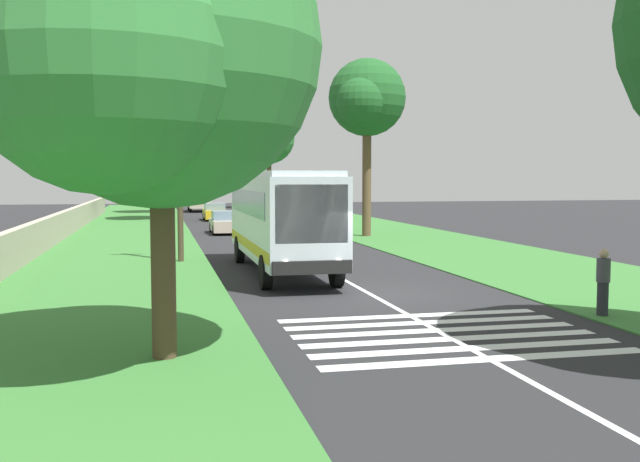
# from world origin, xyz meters

# --- Properties ---
(ground) EXTENTS (160.00, 160.00, 0.00)m
(ground) POSITION_xyz_m (0.00, 0.00, 0.00)
(ground) COLOR #262628
(grass_verge_left) EXTENTS (120.00, 8.00, 0.04)m
(grass_verge_left) POSITION_xyz_m (15.00, 8.20, 0.02)
(grass_verge_left) COLOR #387533
(grass_verge_left) RESTS_ON ground
(grass_verge_right) EXTENTS (120.00, 8.00, 0.04)m
(grass_verge_right) POSITION_xyz_m (15.00, -8.20, 0.02)
(grass_verge_right) COLOR #387533
(grass_verge_right) RESTS_ON ground
(centre_line) EXTENTS (110.00, 0.16, 0.01)m
(centre_line) POSITION_xyz_m (15.00, 0.00, 0.00)
(centre_line) COLOR silver
(centre_line) RESTS_ON ground
(coach_bus) EXTENTS (11.16, 2.62, 3.73)m
(coach_bus) POSITION_xyz_m (5.54, 1.80, 2.15)
(coach_bus) COLOR silver
(coach_bus) RESTS_ON ground
(zebra_crossing) EXTENTS (4.95, 6.80, 0.01)m
(zebra_crossing) POSITION_xyz_m (-5.76, 0.00, 0.00)
(zebra_crossing) COLOR silver
(zebra_crossing) RESTS_ON ground
(trailing_car_0) EXTENTS (4.30, 1.78, 1.43)m
(trailing_car_0) POSITION_xyz_m (24.88, 2.08, 0.67)
(trailing_car_0) COLOR #B7A893
(trailing_car_0) RESTS_ON ground
(trailing_car_1) EXTENTS (4.30, 1.78, 1.43)m
(trailing_car_1) POSITION_xyz_m (32.40, -1.93, 0.67)
(trailing_car_1) COLOR black
(trailing_car_1) RESTS_ON ground
(trailing_car_2) EXTENTS (4.30, 1.78, 1.43)m
(trailing_car_2) POSITION_xyz_m (39.24, 1.64, 0.67)
(trailing_car_2) COLOR gold
(trailing_car_2) RESTS_ON ground
(trailing_car_3) EXTENTS (4.30, 1.78, 1.43)m
(trailing_car_3) POSITION_xyz_m (46.30, -1.67, 0.67)
(trailing_car_3) COLOR gray
(trailing_car_3) RESTS_ON ground
(trailing_minibus_0) EXTENTS (6.00, 2.14, 2.53)m
(trailing_minibus_0) POSITION_xyz_m (55.07, 2.05, 1.55)
(trailing_minibus_0) COLOR #BFB299
(trailing_minibus_0) RESTS_ON ground
(roadside_tree_left_0) EXTENTS (6.06, 5.42, 11.09)m
(roadside_tree_left_0) POSITION_xyz_m (52.03, 5.40, 8.27)
(roadside_tree_left_0) COLOR brown
(roadside_tree_left_0) RESTS_ON grass_verge_left
(roadside_tree_left_1) EXTENTS (7.41, 6.28, 9.00)m
(roadside_tree_left_1) POSITION_xyz_m (-6.82, 6.39, 5.79)
(roadside_tree_left_1) COLOR #4C3826
(roadside_tree_left_1) RESTS_ON grass_verge_left
(roadside_tree_left_2) EXTENTS (6.39, 5.07, 8.27)m
(roadside_tree_left_2) POSITION_xyz_m (41.26, 6.40, 5.60)
(roadside_tree_left_2) COLOR #3D2D1E
(roadside_tree_left_2) RESTS_ON grass_verge_left
(roadside_tree_right_0) EXTENTS (6.79, 5.90, 10.95)m
(roadside_tree_right_0) POSITION_xyz_m (61.64, -6.20, 7.88)
(roadside_tree_right_0) COLOR brown
(roadside_tree_right_0) RESTS_ON grass_verge_right
(roadside_tree_right_2) EXTENTS (5.56, 4.57, 10.49)m
(roadside_tree_right_2) POSITION_xyz_m (20.74, -5.84, 8.06)
(roadside_tree_right_2) COLOR brown
(roadside_tree_right_2) RESTS_ON grass_verge_right
(utility_pole) EXTENTS (0.24, 1.40, 7.79)m
(utility_pole) POSITION_xyz_m (9.68, 5.32, 4.08)
(utility_pole) COLOR #473828
(utility_pole) RESTS_ON grass_verge_left
(roadside_wall) EXTENTS (70.00, 0.40, 1.52)m
(roadside_wall) POSITION_xyz_m (20.00, 11.60, 0.80)
(roadside_wall) COLOR #B2A893
(roadside_wall) RESTS_ON grass_verge_left
(pedestrian) EXTENTS (0.34, 0.34, 1.69)m
(pedestrian) POSITION_xyz_m (-4.71, -4.70, 0.91)
(pedestrian) COLOR #26262D
(pedestrian) RESTS_ON grass_verge_right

